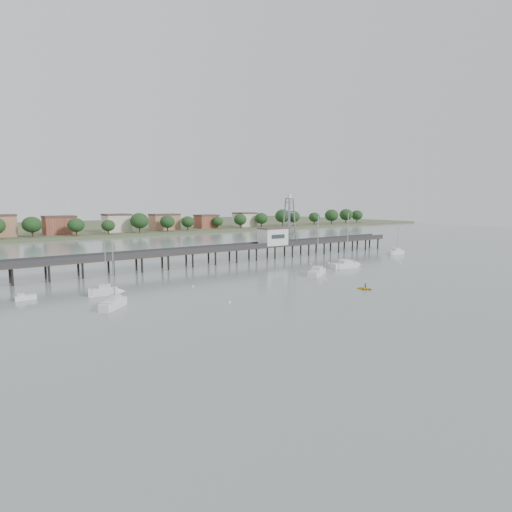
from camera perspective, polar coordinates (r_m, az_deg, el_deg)
The scene contains 14 objects.
ground_plane at distance 71.93m, azimuth 16.69°, elevation -6.95°, with size 500.00×500.00×0.00m, color gray.
pier at distance 116.85m, azimuth -7.38°, elevation 0.61°, with size 150.00×5.00×5.50m.
pier_building at distance 130.42m, azimuth 2.26°, elevation 2.63°, with size 8.40×5.40×5.30m.
lattice_tower at distance 134.28m, azimuth 4.45°, elevation 4.65°, with size 3.20×3.20×15.50m.
sailboat_a at distance 75.12m, azimuth -18.08°, elevation -5.89°, with size 6.56×6.56×11.97m.
sailboat_b at distance 84.50m, azimuth -18.97°, elevation -4.47°, with size 6.28×3.37×10.18m.
sailboat_d at distance 115.63m, azimuth 12.43°, elevation -1.15°, with size 9.32×3.52×14.95m.
sailboat_c at distance 103.38m, azimuth 8.34°, elevation -2.05°, with size 9.00×6.79×14.67m.
sailboat_e at distance 148.04m, azimuth 18.46°, elevation 0.48°, with size 7.13×2.72×11.63m.
white_tender at distance 86.33m, azimuth -28.44°, elevation -4.89°, with size 3.44×1.47×1.33m.
yellow_dinghy at distance 87.46m, azimuth 14.34°, elevation -4.35°, with size 2.00×0.58×2.81m, color yellow.
dinghy_occupant at distance 87.46m, azimuth 14.34°, elevation -4.35°, with size 0.39×1.07×0.26m, color black.
mooring_buoys at distance 98.83m, azimuth 3.66°, elevation -2.75°, with size 81.78×25.33×0.39m.
far_shore at distance 287.28m, azimuth -24.95°, elevation 3.39°, with size 500.00×170.00×10.40m.
Camera 1 is at (-56.02, -41.64, 17.38)m, focal length 30.00 mm.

